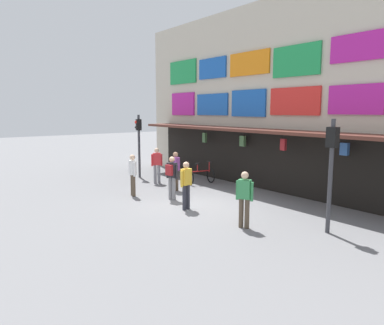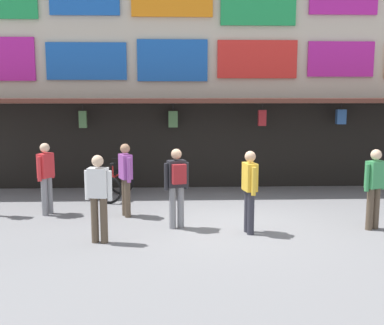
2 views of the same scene
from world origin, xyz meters
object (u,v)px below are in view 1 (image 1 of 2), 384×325
bicycle_parked (201,176)px  pedestrian_in_black (176,169)px  pedestrian_in_green (172,175)px  pedestrian_in_blue (133,173)px  traffic_light_near (139,136)px  pedestrian_in_white (157,163)px  pedestrian_in_red (186,183)px  pedestrian_in_purple (244,196)px  traffic_light_far (332,158)px

bicycle_parked → pedestrian_in_black: size_ratio=0.76×
pedestrian_in_green → pedestrian_in_blue: bearing=-149.2°
traffic_light_near → pedestrian_in_green: 5.18m
bicycle_parked → pedestrian_in_green: pedestrian_in_green is taller
pedestrian_in_white → pedestrian_in_green: 3.26m
bicycle_parked → pedestrian_in_white: (-1.38, -1.53, 0.55)m
traffic_light_near → pedestrian_in_blue: 4.23m
pedestrian_in_blue → pedestrian_in_green: bearing=30.8°
traffic_light_near → pedestrian_in_black: 3.91m
pedestrian_in_blue → pedestrian_in_black: size_ratio=1.00×
pedestrian_in_white → pedestrian_in_green: bearing=-22.1°
pedestrian_in_red → pedestrian_in_black: bearing=151.9°
pedestrian_in_black → pedestrian_in_blue: bearing=-99.4°
traffic_light_near → pedestrian_in_purple: (8.94, -1.55, -1.19)m
pedestrian_in_red → traffic_light_far: bearing=21.8°
traffic_light_near → pedestrian_in_red: 6.66m
pedestrian_in_red → pedestrian_in_green: 1.51m
pedestrian_in_blue → pedestrian_in_white: 2.61m
traffic_light_near → pedestrian_in_purple: 9.15m
traffic_light_far → bicycle_parked: (-7.44, 1.41, -1.75)m
pedestrian_in_blue → pedestrian_in_black: bearing=80.6°
traffic_light_near → traffic_light_far: bearing=0.1°
pedestrian_in_purple → pedestrian_in_green: size_ratio=1.00×
bicycle_parked → pedestrian_in_purple: bearing=-27.6°
pedestrian_in_black → pedestrian_in_white: size_ratio=1.00×
pedestrian_in_red → bicycle_parked: bearing=134.4°
traffic_light_far → bicycle_parked: 7.77m
bicycle_parked → pedestrian_in_black: pedestrian_in_black is taller
bicycle_parked → pedestrian_in_blue: 3.68m
pedestrian_in_black → pedestrian_in_green: size_ratio=1.00×
traffic_light_near → pedestrian_in_red: (6.33, -1.72, -1.19)m
traffic_light_far → pedestrian_in_purple: size_ratio=1.90×
pedestrian_in_white → pedestrian_in_purple: same height
pedestrian_in_white → pedestrian_in_red: (4.47, -1.62, 0.00)m
traffic_light_far → pedestrian_in_blue: (-7.28, -2.23, -1.19)m
traffic_light_far → pedestrian_in_red: traffic_light_far is taller
bicycle_parked → pedestrian_in_green: 3.26m
pedestrian_in_blue → pedestrian_in_red: (2.93, 0.49, 0.00)m
pedestrian_in_white → pedestrian_in_green: (3.02, -1.23, 0.04)m
pedestrian_in_purple → pedestrian_in_black: bearing=166.8°
pedestrian_in_green → pedestrian_in_purple: bearing=-3.2°
traffic_light_near → pedestrian_in_blue: (3.40, -2.21, -1.19)m
pedestrian_in_blue → traffic_light_far: bearing=17.0°
traffic_light_far → pedestrian_in_blue: bearing=-163.0°
traffic_light_near → bicycle_parked: size_ratio=2.52×
traffic_light_far → pedestrian_in_purple: (-1.74, -1.57, -1.19)m
traffic_light_far → pedestrian_in_green: traffic_light_far is taller
pedestrian_in_blue → pedestrian_in_red: size_ratio=1.00×
pedestrian_in_black → pedestrian_in_white: 1.87m
traffic_light_near → pedestrian_in_black: (3.71, -0.33, -1.19)m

